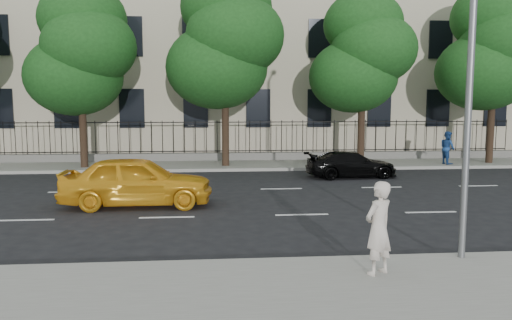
{
  "coord_description": "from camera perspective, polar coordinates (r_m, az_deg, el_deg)",
  "views": [
    {
      "loc": [
        -2.63,
        -11.97,
        3.36
      ],
      "look_at": [
        -1.33,
        3.0,
        1.61
      ],
      "focal_mm": 35.0,
      "sensor_mm": 36.0,
      "label": 1
    }
  ],
  "objects": [
    {
      "name": "ground",
      "position": [
        12.71,
        7.26,
        -8.74
      ],
      "size": [
        120.0,
        120.0,
        0.0
      ],
      "primitive_type": "plane",
      "color": "black",
      "rests_on": "ground"
    },
    {
      "name": "near_sidewalk",
      "position": [
        9.01,
        12.82,
        -14.91
      ],
      "size": [
        60.0,
        4.0,
        0.15
      ],
      "primitive_type": "cube",
      "color": "gray",
      "rests_on": "ground"
    },
    {
      "name": "far_sidewalk",
      "position": [
        26.31,
        0.83,
        -0.53
      ],
      "size": [
        60.0,
        4.0,
        0.15
      ],
      "primitive_type": "cube",
      "color": "gray",
      "rests_on": "ground"
    },
    {
      "name": "lane_markings",
      "position": [
        17.26,
        3.93,
        -4.58
      ],
      "size": [
        49.6,
        4.62,
        0.01
      ],
      "primitive_type": null,
      "color": "silver",
      "rests_on": "ground"
    },
    {
      "name": "masonry_building",
      "position": [
        35.47,
        -0.65,
        15.83
      ],
      "size": [
        34.6,
        12.11,
        18.5
      ],
      "color": "#BBB295",
      "rests_on": "ground"
    },
    {
      "name": "iron_fence",
      "position": [
        27.93,
        0.48,
        1.07
      ],
      "size": [
        30.0,
        0.5,
        2.2
      ],
      "color": "slate",
      "rests_on": "far_sidewalk"
    },
    {
      "name": "street_light",
      "position": [
        11.56,
        22.28,
        15.06
      ],
      "size": [
        0.25,
        3.32,
        8.05
      ],
      "color": "slate",
      "rests_on": "near_sidewalk"
    },
    {
      "name": "tree_b",
      "position": [
        26.23,
        -19.31,
        11.71
      ],
      "size": [
        5.53,
        5.12,
        8.97
      ],
      "color": "#382619",
      "rests_on": "far_sidewalk"
    },
    {
      "name": "tree_c",
      "position": [
        25.52,
        -3.51,
        13.5
      ],
      "size": [
        5.89,
        5.5,
        9.8
      ],
      "color": "#382619",
      "rests_on": "far_sidewalk"
    },
    {
      "name": "tree_d",
      "position": [
        26.58,
        12.11,
        11.85
      ],
      "size": [
        5.34,
        4.94,
        8.84
      ],
      "color": "#382619",
      "rests_on": "far_sidewalk"
    },
    {
      "name": "tree_e",
      "position": [
        29.41,
        25.56,
        11.54
      ],
      "size": [
        5.71,
        5.31,
        9.46
      ],
      "color": "#382619",
      "rests_on": "far_sidewalk"
    },
    {
      "name": "yellow_taxi",
      "position": [
        16.58,
        -13.44,
        -2.35
      ],
      "size": [
        4.83,
        1.98,
        1.64
      ],
      "primitive_type": "imported",
      "rotation": [
        0.0,
        0.0,
        1.58
      ],
      "color": "gold",
      "rests_on": "ground"
    },
    {
      "name": "black_sedan",
      "position": [
        22.66,
        10.83,
        -0.5
      ],
      "size": [
        4.15,
        1.92,
        1.18
      ],
      "primitive_type": "imported",
      "rotation": [
        0.0,
        0.0,
        1.64
      ],
      "color": "black",
      "rests_on": "ground"
    },
    {
      "name": "woman_near",
      "position": [
        9.63,
        13.82,
        -7.55
      ],
      "size": [
        0.77,
        0.7,
        1.76
      ],
      "primitive_type": "imported",
      "rotation": [
        0.0,
        0.0,
        3.72
      ],
      "color": "beige",
      "rests_on": "near_sidewalk"
    },
    {
      "name": "pedestrian_far",
      "position": [
        27.69,
        21.03,
        1.32
      ],
      "size": [
        0.77,
        0.92,
        1.71
      ],
      "primitive_type": "imported",
      "rotation": [
        0.0,
        0.0,
        1.72
      ],
      "color": "navy",
      "rests_on": "far_sidewalk"
    }
  ]
}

